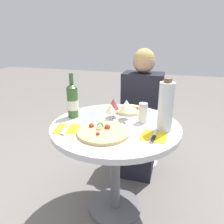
% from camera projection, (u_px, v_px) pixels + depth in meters
% --- Properties ---
extents(ground_plane, '(12.00, 12.00, 0.00)m').
position_uv_depth(ground_plane, '(115.00, 207.00, 1.73)').
color(ground_plane, slate).
rests_on(ground_plane, ground).
extents(dining_table, '(0.88, 0.88, 0.72)m').
position_uv_depth(dining_table, '(115.00, 142.00, 1.53)').
color(dining_table, slate).
rests_on(dining_table, ground_plane).
extents(chair_behind_diner, '(0.43, 0.43, 0.85)m').
position_uv_depth(chair_behind_diner, '(142.00, 123.00, 2.28)').
color(chair_behind_diner, '#ADADB2').
rests_on(chair_behind_diner, ground_plane).
extents(seated_diner, '(0.38, 0.47, 1.17)m').
position_uv_depth(seated_diner, '(140.00, 118.00, 2.11)').
color(seated_diner, black).
rests_on(seated_diner, ground_plane).
extents(pizza_large, '(0.32, 0.32, 0.05)m').
position_uv_depth(pizza_large, '(103.00, 132.00, 1.34)').
color(pizza_large, '#DBB26B').
rests_on(pizza_large, dining_table).
extents(pizza_small_far, '(0.23, 0.23, 0.04)m').
position_uv_depth(pizza_small_far, '(129.00, 110.00, 1.72)').
color(pizza_small_far, '#E5C17F').
rests_on(pizza_small_far, dining_table).
extents(wine_bottle, '(0.08, 0.08, 0.32)m').
position_uv_depth(wine_bottle, '(73.00, 101.00, 1.57)').
color(wine_bottle, '#38602D').
rests_on(wine_bottle, dining_table).
extents(tall_carafe, '(0.09, 0.09, 0.33)m').
position_uv_depth(tall_carafe, '(166.00, 107.00, 1.34)').
color(tall_carafe, silver).
rests_on(tall_carafe, dining_table).
extents(sugar_shaker, '(0.06, 0.06, 0.14)m').
position_uv_depth(sugar_shaker, '(143.00, 113.00, 1.49)').
color(sugar_shaker, silver).
rests_on(sugar_shaker, dining_table).
extents(wine_glass_front_right, '(0.08, 0.08, 0.14)m').
position_uv_depth(wine_glass_front_right, '(124.00, 108.00, 1.48)').
color(wine_glass_front_right, silver).
rests_on(wine_glass_front_right, dining_table).
extents(wine_glass_front_left, '(0.08, 0.08, 0.13)m').
position_uv_depth(wine_glass_front_left, '(111.00, 108.00, 1.51)').
color(wine_glass_front_left, silver).
rests_on(wine_glass_front_left, dining_table).
extents(wine_glass_back_left, '(0.08, 0.08, 0.14)m').
position_uv_depth(wine_glass_back_left, '(113.00, 104.00, 1.57)').
color(wine_glass_back_left, silver).
rests_on(wine_glass_back_left, dining_table).
extents(wine_glass_back_right, '(0.07, 0.07, 0.14)m').
position_uv_depth(wine_glass_back_right, '(126.00, 104.00, 1.54)').
color(wine_glass_back_right, silver).
rests_on(wine_glass_back_right, dining_table).
extents(place_setting_left, '(0.18, 0.19, 0.01)m').
position_uv_depth(place_setting_left, '(67.00, 129.00, 1.40)').
color(place_setting_left, gold).
rests_on(place_setting_left, dining_table).
extents(place_setting_right, '(0.16, 0.19, 0.01)m').
position_uv_depth(place_setting_right, '(154.00, 136.00, 1.30)').
color(place_setting_right, gold).
rests_on(place_setting_right, dining_table).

